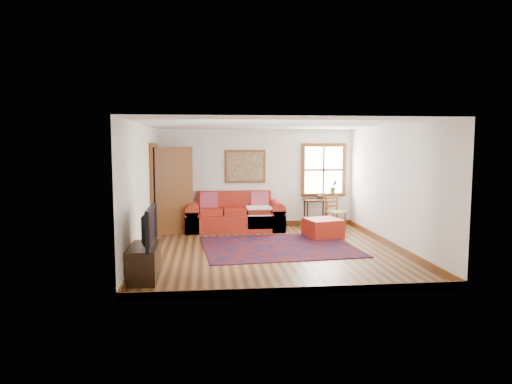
{
  "coord_description": "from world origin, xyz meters",
  "views": [
    {
      "loc": [
        -1.27,
        -8.88,
        2.12
      ],
      "look_at": [
        -0.25,
        0.6,
        1.11
      ],
      "focal_mm": 32.0,
      "sensor_mm": 36.0,
      "label": 1
    }
  ],
  "objects": [
    {
      "name": "side_table",
      "position": [
        1.48,
        2.44,
        0.59
      ],
      "size": [
        0.6,
        0.45,
        0.71
      ],
      "color": "black",
      "rests_on": "ground"
    },
    {
      "name": "candle_hurricane",
      "position": [
        -2.22,
        -1.28,
        0.62
      ],
      "size": [
        0.12,
        0.12,
        0.18
      ],
      "color": "silver",
      "rests_on": "media_cabinet"
    },
    {
      "name": "framed_artwork",
      "position": [
        -0.3,
        2.71,
        1.55
      ],
      "size": [
        1.05,
        0.07,
        0.85
      ],
      "color": "brown",
      "rests_on": "ground"
    },
    {
      "name": "television",
      "position": [
        -2.25,
        -1.76,
        0.84
      ],
      "size": [
        0.14,
        1.08,
        0.62
      ],
      "primitive_type": "imported",
      "rotation": [
        0.0,
        0.0,
        1.57
      ],
      "color": "black",
      "rests_on": "media_cabinet"
    },
    {
      "name": "ladder_back_chair",
      "position": [
        1.88,
        2.12,
        0.47
      ],
      "size": [
        0.52,
        0.51,
        0.88
      ],
      "color": "tan",
      "rests_on": "ground"
    },
    {
      "name": "doorway",
      "position": [
        -2.21,
        1.78,
        1.07
      ],
      "size": [
        0.89,
        1.08,
        2.14
      ],
      "color": "black",
      "rests_on": "ground"
    },
    {
      "name": "media_cabinet",
      "position": [
        -2.27,
        -1.71,
        0.27
      ],
      "size": [
        0.43,
        0.97,
        0.53
      ],
      "primitive_type": "cube",
      "color": "black",
      "rests_on": "ground"
    },
    {
      "name": "window",
      "position": [
        1.78,
        2.7,
        1.31
      ],
      "size": [
        1.18,
        0.2,
        1.38
      ],
      "color": "white",
      "rests_on": "ground"
    },
    {
      "name": "red_leather_sofa",
      "position": [
        -0.59,
        2.29,
        0.31
      ],
      "size": [
        2.4,
        0.99,
        0.94
      ],
      "color": "maroon",
      "rests_on": "ground"
    },
    {
      "name": "red_ottoman",
      "position": [
        1.35,
        1.16,
        0.21
      ],
      "size": [
        0.88,
        0.88,
        0.42
      ],
      "primitive_type": "cube",
      "rotation": [
        0.0,
        0.0,
        0.22
      ],
      "color": "maroon",
      "rests_on": "ground"
    },
    {
      "name": "room_envelope",
      "position": [
        0.0,
        0.02,
        1.65
      ],
      "size": [
        5.04,
        5.54,
        2.52
      ],
      "color": "silver",
      "rests_on": "ground"
    },
    {
      "name": "persian_rug",
      "position": [
        0.19,
        0.27,
        0.01
      ],
      "size": [
        3.26,
        2.7,
        0.02
      ],
      "primitive_type": "cube",
      "rotation": [
        0.0,
        0.0,
        0.09
      ],
      "color": "#550F0C",
      "rests_on": "ground"
    },
    {
      "name": "ground",
      "position": [
        0.0,
        0.0,
        0.0
      ],
      "size": [
        5.5,
        5.5,
        0.0
      ],
      "primitive_type": "plane",
      "color": "#3E2110",
      "rests_on": "ground"
    }
  ]
}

